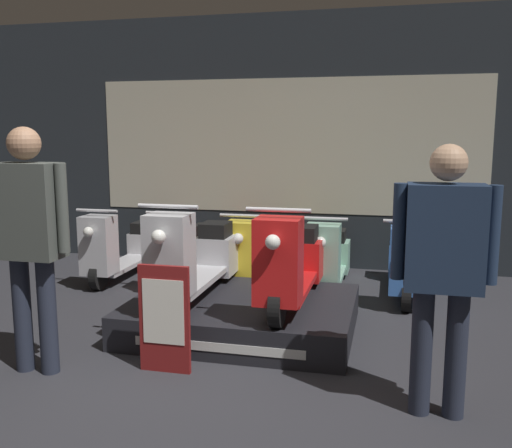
% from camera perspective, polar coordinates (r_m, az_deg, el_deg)
% --- Properties ---
extents(ground_plane, '(30.00, 30.00, 0.00)m').
position_cam_1_polar(ground_plane, '(4.07, -7.44, -16.13)').
color(ground_plane, '#2D2D33').
extents(shop_wall_back, '(9.02, 0.09, 3.20)m').
position_cam_1_polar(shop_wall_back, '(7.38, 3.03, 8.15)').
color(shop_wall_back, '#23282D').
rests_on(shop_wall_back, ground_plane).
extents(display_platform, '(1.92, 1.50, 0.28)m').
position_cam_1_polar(display_platform, '(5.08, -1.30, -9.09)').
color(display_platform, black).
rests_on(display_platform, ground_plane).
extents(scooter_display_left, '(0.48, 1.65, 0.90)m').
position_cam_1_polar(scooter_display_left, '(5.03, -6.19, -3.45)').
color(scooter_display_left, black).
rests_on(scooter_display_left, display_platform).
extents(scooter_display_right, '(0.48, 1.65, 0.90)m').
position_cam_1_polar(scooter_display_right, '(4.82, 3.54, -3.99)').
color(scooter_display_right, black).
rests_on(scooter_display_right, display_platform).
extents(scooter_backrow_0, '(0.48, 1.65, 0.90)m').
position_cam_1_polar(scooter_backrow_0, '(7.02, -13.20, -2.38)').
color(scooter_backrow_0, black).
rests_on(scooter_backrow_0, ground_plane).
extents(scooter_backrow_1, '(0.48, 1.65, 0.90)m').
position_cam_1_polar(scooter_backrow_1, '(6.70, -6.88, -2.76)').
color(scooter_backrow_1, black).
rests_on(scooter_backrow_1, ground_plane).
extents(scooter_backrow_2, '(0.48, 1.65, 0.90)m').
position_cam_1_polar(scooter_backrow_2, '(6.46, -0.02, -3.14)').
color(scooter_backrow_2, black).
rests_on(scooter_backrow_2, ground_plane).
extents(scooter_backrow_3, '(0.48, 1.65, 0.90)m').
position_cam_1_polar(scooter_backrow_3, '(6.33, 7.26, -3.48)').
color(scooter_backrow_3, black).
rests_on(scooter_backrow_3, ground_plane).
extents(scooter_backrow_4, '(0.48, 1.65, 0.90)m').
position_cam_1_polar(scooter_backrow_4, '(6.29, 14.74, -3.78)').
color(scooter_backrow_4, black).
rests_on(scooter_backrow_4, ground_plane).
extents(person_left_browsing, '(0.62, 0.26, 1.77)m').
position_cam_1_polar(person_left_browsing, '(4.33, -21.73, -0.39)').
color(person_left_browsing, '#232838').
rests_on(person_left_browsing, ground_plane).
extents(person_right_browsing, '(0.61, 0.25, 1.67)m').
position_cam_1_polar(person_right_browsing, '(3.57, 18.26, -3.29)').
color(person_right_browsing, '#232838').
rests_on(person_right_browsing, ground_plane).
extents(price_sign_board, '(0.38, 0.04, 0.80)m').
position_cam_1_polar(price_sign_board, '(4.22, -9.14, -9.32)').
color(price_sign_board, maroon).
rests_on(price_sign_board, ground_plane).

